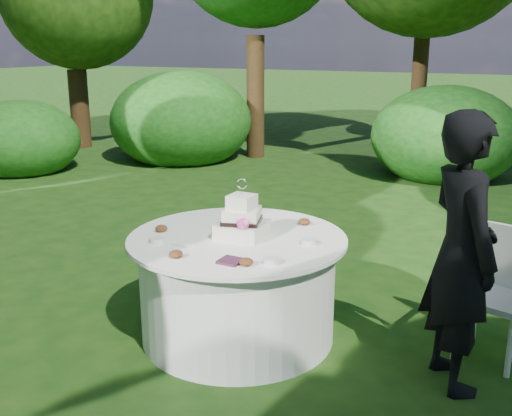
# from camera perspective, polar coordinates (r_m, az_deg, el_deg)

# --- Properties ---
(ground) EXTENTS (80.00, 80.00, 0.00)m
(ground) POSITION_cam_1_polar(r_m,az_deg,el_deg) (4.55, -1.72, -11.98)
(ground) COLOR #143B10
(ground) RESTS_ON ground
(napkins) EXTENTS (0.14, 0.14, 0.02)m
(napkins) POSITION_cam_1_polar(r_m,az_deg,el_deg) (3.77, -2.43, -5.06)
(napkins) COLOR #461E37
(napkins) RESTS_ON table
(feather_plume) EXTENTS (0.48, 0.07, 0.01)m
(feather_plume) POSITION_cam_1_polar(r_m,az_deg,el_deg) (4.14, -7.70, -3.31)
(feather_plume) COLOR white
(feather_plume) RESTS_ON table
(guest) EXTENTS (0.70, 0.76, 1.74)m
(guest) POSITION_cam_1_polar(r_m,az_deg,el_deg) (3.84, 18.97, -4.08)
(guest) COLOR black
(guest) RESTS_ON ground
(table) EXTENTS (1.56, 1.56, 0.77)m
(table) POSITION_cam_1_polar(r_m,az_deg,el_deg) (4.39, -1.76, -7.48)
(table) COLOR white
(table) RESTS_ON ground
(cake) EXTENTS (0.35, 0.35, 0.43)m
(cake) POSITION_cam_1_polar(r_m,az_deg,el_deg) (4.22, -1.35, -1.26)
(cake) COLOR silver
(cake) RESTS_ON table
(chair) EXTENTS (0.54, 0.53, 0.90)m
(chair) POSITION_cam_1_polar(r_m,az_deg,el_deg) (4.42, 22.27, -6.67)
(chair) COLOR silver
(chair) RESTS_ON ground
(votives) EXTENTS (1.04, 0.55, 0.04)m
(votives) POSITION_cam_1_polar(r_m,az_deg,el_deg) (3.98, -1.10, -3.75)
(votives) COLOR silver
(votives) RESTS_ON table
(petal_cups) EXTENTS (0.96, 1.12, 0.05)m
(petal_cups) POSITION_cam_1_polar(r_m,az_deg,el_deg) (4.11, -3.15, -3.06)
(petal_cups) COLOR #562D16
(petal_cups) RESTS_ON table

